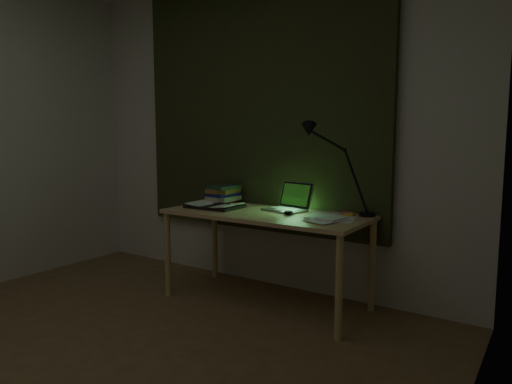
% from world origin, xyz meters
% --- Properties ---
extents(wall_back, '(3.50, 0.00, 2.50)m').
position_xyz_m(wall_back, '(0.00, 2.00, 1.25)').
color(wall_back, silver).
rests_on(wall_back, ground).
extents(wall_right, '(0.00, 4.00, 2.50)m').
position_xyz_m(wall_right, '(1.75, 0.00, 1.25)').
color(wall_right, silver).
rests_on(wall_right, ground).
extents(curtain, '(2.20, 0.06, 2.00)m').
position_xyz_m(curtain, '(0.00, 1.96, 1.45)').
color(curtain, '#282D16').
rests_on(curtain, wall_back).
extents(desk, '(1.45, 0.64, 0.66)m').
position_xyz_m(desk, '(0.31, 1.60, 0.33)').
color(desk, tan).
rests_on(desk, floor).
extents(laptop, '(0.35, 0.38, 0.21)m').
position_xyz_m(laptop, '(0.39, 1.73, 0.77)').
color(laptop, '#AFB0B4').
rests_on(laptop, desk).
extents(open_textbook, '(0.40, 0.29, 0.03)m').
position_xyz_m(open_textbook, '(-0.12, 1.57, 0.68)').
color(open_textbook, white).
rests_on(open_textbook, desk).
extents(book_stack, '(0.19, 0.23, 0.15)m').
position_xyz_m(book_stack, '(-0.20, 1.78, 0.74)').
color(book_stack, white).
rests_on(book_stack, desk).
extents(loose_papers, '(0.35, 0.36, 0.02)m').
position_xyz_m(loose_papers, '(0.78, 1.61, 0.67)').
color(loose_papers, white).
rests_on(loose_papers, desk).
extents(mouse, '(0.05, 0.09, 0.03)m').
position_xyz_m(mouse, '(0.50, 1.61, 0.68)').
color(mouse, black).
rests_on(mouse, desk).
extents(sticky_yellow, '(0.08, 0.08, 0.01)m').
position_xyz_m(sticky_yellow, '(0.85, 1.82, 0.67)').
color(sticky_yellow, yellow).
rests_on(sticky_yellow, desk).
extents(sticky_pink, '(0.07, 0.07, 0.01)m').
position_xyz_m(sticky_pink, '(0.81, 1.85, 0.67)').
color(sticky_pink, '#D85464').
rests_on(sticky_pink, desk).
extents(desk_lamp, '(0.43, 0.35, 0.60)m').
position_xyz_m(desk_lamp, '(0.97, 1.86, 0.96)').
color(desk_lamp, black).
rests_on(desk_lamp, desk).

